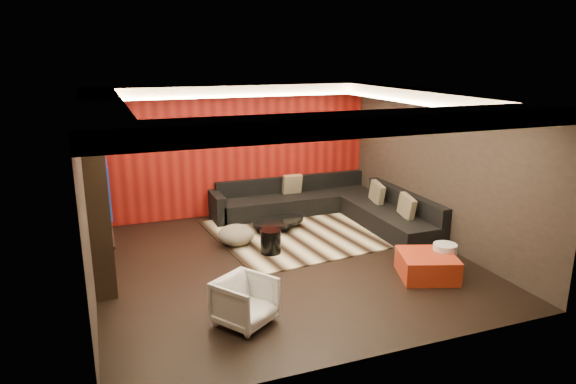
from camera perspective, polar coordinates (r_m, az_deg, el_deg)
name	(u,v)px	position (r m, az deg, el deg)	size (l,w,h in m)	color
floor	(284,263)	(8.77, -0.45, -7.85)	(6.00, 6.00, 0.02)	black
ceiling	(284,94)	(8.09, -0.49, 10.85)	(6.00, 6.00, 0.02)	silver
wall_back	(235,150)	(11.13, -5.88, 4.64)	(6.00, 0.02, 2.80)	black
wall_left	(86,200)	(7.84, -21.57, -0.86)	(0.02, 6.00, 2.80)	black
wall_right	(438,168)	(9.76, 16.37, 2.60)	(0.02, 6.00, 2.80)	black
red_feature_wall	(236,151)	(11.09, -5.82, 4.61)	(5.98, 0.05, 2.78)	#6B0C0A
soffit_back	(238,90)	(10.67, -5.62, 11.18)	(6.00, 0.60, 0.22)	silver
soffit_front	(370,123)	(5.67, 9.12, 7.56)	(6.00, 0.60, 0.22)	silver
soffit_left	(100,108)	(7.61, -20.17, 8.74)	(0.60, 4.80, 0.22)	silver
soffit_right	(429,97)	(9.39, 15.42, 10.18)	(0.60, 4.80, 0.22)	silver
cove_back	(242,96)	(10.35, -5.10, 10.57)	(4.80, 0.08, 0.04)	#FFD899
cove_front	(355,127)	(5.97, 7.47, 7.14)	(4.80, 0.08, 0.04)	#FFD899
cove_left	(126,114)	(7.63, -17.54, 8.30)	(0.08, 4.80, 0.04)	#FFD899
cove_right	(412,103)	(9.20, 13.64, 9.64)	(0.08, 4.80, 0.04)	#FFD899
tv_surround	(99,208)	(8.49, -20.30, -1.65)	(0.30, 2.00, 2.20)	black
tv_screen	(107,185)	(8.41, -19.43, 0.73)	(0.04, 1.30, 0.80)	black
tv_shelf	(112,231)	(8.61, -18.99, -4.10)	(0.04, 1.60, 0.04)	black
rug	(318,229)	(10.31, 3.30, -4.16)	(4.00, 3.00, 0.02)	beige
coffee_table	(278,225)	(10.23, -1.08, -3.66)	(1.16, 1.16, 0.19)	black
drum_stool	(271,241)	(9.03, -1.93, -5.51)	(0.36, 0.36, 0.42)	black
striped_pouf	(236,235)	(9.47, -5.80, -4.77)	(0.67, 0.67, 0.37)	#BAAA90
white_side_table	(444,258)	(8.69, 16.96, -7.01)	(0.38, 0.38, 0.47)	silver
orange_ottoman	(427,265)	(8.45, 15.19, -7.88)	(0.84, 0.84, 0.37)	#A82C15
armchair	(245,301)	(6.81, -4.80, -12.03)	(0.67, 0.69, 0.63)	silver
sectional_sofa	(330,207)	(10.94, 4.68, -1.66)	(3.65, 3.50, 0.75)	black
throw_pillows	(356,194)	(10.65, 7.54, -0.21)	(1.68, 2.71, 0.50)	beige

